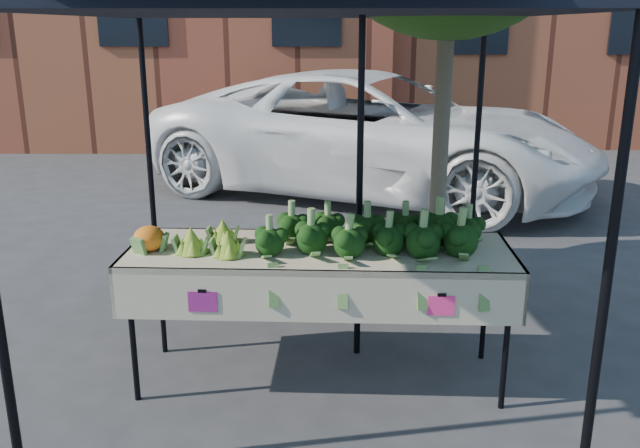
{
  "coord_description": "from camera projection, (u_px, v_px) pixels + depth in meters",
  "views": [
    {
      "loc": [
        -0.13,
        -4.0,
        2.23
      ],
      "look_at": [
        -0.18,
        0.15,
        1.0
      ],
      "focal_mm": 37.53,
      "sensor_mm": 36.0,
      "label": 1
    }
  ],
  "objects": [
    {
      "name": "romanesco_cluster",
      "position": [
        212.0,
        233.0,
        4.13
      ],
      "size": [
        0.44,
        0.48,
        0.21
      ],
      "primitive_type": "ellipsoid",
      "color": "#9FB130",
      "rests_on": "table"
    },
    {
      "name": "table",
      "position": [
        320.0,
        315.0,
        4.3
      ],
      "size": [
        2.42,
        0.87,
        0.9
      ],
      "color": "#C3B594",
      "rests_on": "ground"
    },
    {
      "name": "ground",
      "position": [
        346.0,
        374.0,
        4.47
      ],
      "size": [
        90.0,
        90.0,
        0.0
      ],
      "primitive_type": "plane",
      "color": "#2E2E31"
    },
    {
      "name": "broccoli_heap",
      "position": [
        372.0,
        227.0,
        4.15
      ],
      "size": [
        1.48,
        0.58,
        0.27
      ],
      "primitive_type": "ellipsoid",
      "color": "black",
      "rests_on": "table"
    },
    {
      "name": "cauliflower_pair",
      "position": [
        149.0,
        236.0,
        4.11
      ],
      "size": [
        0.21,
        0.21,
        0.19
      ],
      "primitive_type": "ellipsoid",
      "color": "orange",
      "rests_on": "table"
    },
    {
      "name": "canopy",
      "position": [
        307.0,
        161.0,
        4.46
      ],
      "size": [
        3.16,
        3.16,
        2.74
      ],
      "primitive_type": null,
      "color": "black",
      "rests_on": "ground"
    },
    {
      "name": "street_tree",
      "position": [
        444.0,
        76.0,
        5.12
      ],
      "size": [
        1.9,
        1.9,
        3.74
      ],
      "primitive_type": null,
      "color": "#1E4C14",
      "rests_on": "ground"
    }
  ]
}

